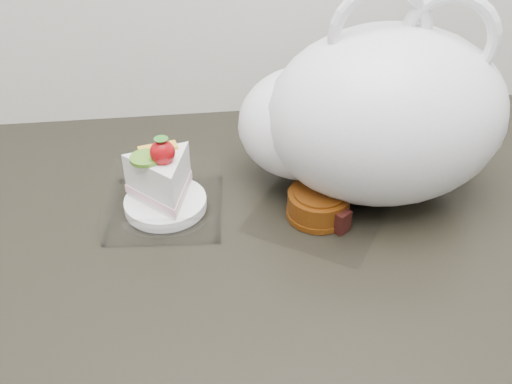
{
  "coord_description": "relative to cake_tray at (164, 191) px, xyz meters",
  "views": [
    {
      "loc": [
        -0.09,
        1.07,
        1.39
      ],
      "look_at": [
        -0.02,
        1.69,
        0.94
      ],
      "focal_mm": 40.0,
      "sensor_mm": 36.0,
      "label": 1
    }
  ],
  "objects": [
    {
      "name": "cake_tray",
      "position": [
        0.0,
        0.0,
        0.0
      ],
      "size": [
        0.17,
        0.17,
        0.12
      ],
      "rotation": [
        0.0,
        0.0,
        -0.09
      ],
      "color": "white",
      "rests_on": "counter"
    },
    {
      "name": "mooncake_wrap",
      "position": [
        0.21,
        -0.04,
        -0.02
      ],
      "size": [
        0.23,
        0.23,
        0.04
      ],
      "rotation": [
        0.0,
        0.0,
        -0.41
      ],
      "color": "white",
      "rests_on": "counter"
    },
    {
      "name": "plastic_bag",
      "position": [
        0.29,
        0.02,
        0.09
      ],
      "size": [
        0.39,
        0.31,
        0.3
      ],
      "rotation": [
        0.0,
        0.0,
        -0.17
      ],
      "color": "white",
      "rests_on": "counter"
    }
  ]
}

